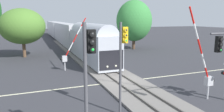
{
  "coord_description": "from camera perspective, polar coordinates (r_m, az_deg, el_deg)",
  "views": [
    {
      "loc": [
        -8.14,
        -18.23,
        6.22
      ],
      "look_at": [
        0.33,
        3.3,
        2.0
      ],
      "focal_mm": 33.62,
      "sensor_mm": 36.0,
      "label": 1
    }
  ],
  "objects": [
    {
      "name": "commuter_train",
      "position": [
        52.3,
        -12.55,
        6.25
      ],
      "size": [
        3.04,
        65.29,
        5.16
      ],
      "color": "#B2B7C1",
      "rests_on": "railway_track"
    },
    {
      "name": "ground_plane",
      "position": [
        20.91,
        2.48,
        -6.98
      ],
      "size": [
        220.0,
        220.0,
        0.0
      ],
      "primitive_type": "plane",
      "color": "#333338"
    },
    {
      "name": "crossing_gate_near",
      "position": [
        17.45,
        24.35,
        -3.98
      ],
      "size": [
        2.88,
        0.4,
        7.0
      ],
      "color": "#B7B7BC",
      "rests_on": "ground"
    },
    {
      "name": "crossing_gate_far",
      "position": [
        25.44,
        -12.14,
        0.62
      ],
      "size": [
        3.25,
        0.4,
        6.24
      ],
      "color": "#B7B7BC",
      "rests_on": "ground"
    },
    {
      "name": "traffic_signal_near_left",
      "position": [
        8.96,
        -6.43,
        -3.81
      ],
      "size": [
        0.53,
        0.38,
        6.05
      ],
      "color": "#4C4C51",
      "rests_on": "ground"
    },
    {
      "name": "railway_track",
      "position": [
        20.88,
        2.48,
        -6.73
      ],
      "size": [
        4.4,
        80.0,
        0.32
      ],
      "color": "slate",
      "rests_on": "ground"
    },
    {
      "name": "oak_behind_train",
      "position": [
        36.01,
        -23.18,
        7.42
      ],
      "size": [
        6.99,
        6.99,
        7.71
      ],
      "color": "brown",
      "rests_on": "ground"
    },
    {
      "name": "road_centre_stripe",
      "position": [
        20.91,
        2.48,
        -6.97
      ],
      "size": [
        44.0,
        0.2,
        0.01
      ],
      "color": "beige",
      "rests_on": "ground"
    },
    {
      "name": "traffic_signal_median",
      "position": [
        13.04,
        2.87,
        0.49
      ],
      "size": [
        0.53,
        0.38,
        5.98
      ],
      "color": "#4C4C51",
      "rests_on": "ground"
    },
    {
      "name": "oak_far_right",
      "position": [
        42.33,
        6.02,
        9.5
      ],
      "size": [
        7.04,
        7.04,
        9.7
      ],
      "color": "#4C3828",
      "rests_on": "ground"
    }
  ]
}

